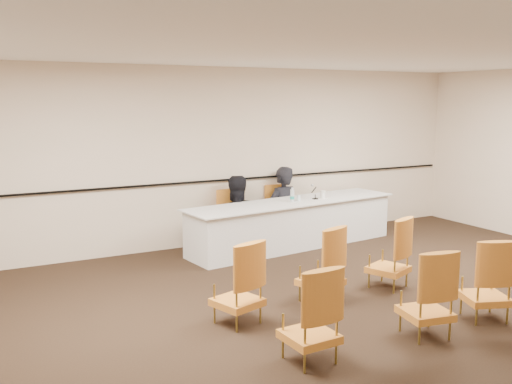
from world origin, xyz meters
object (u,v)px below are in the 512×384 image
(water_bottle, at_px, (292,195))
(aud_chair_front_mid, at_px, (321,264))
(panelist_main, at_px, (282,217))
(panelist_second, at_px, (235,226))
(aud_chair_back_left, at_px, (310,313))
(aud_chair_front_left, at_px, (237,282))
(drinking_glass, at_px, (299,198))
(aud_chair_front_right, at_px, (389,252))
(aud_chair_back_mid, at_px, (426,292))
(panelist_main_chair, at_px, (282,212))
(coffee_cup, at_px, (323,195))
(panelist_second_chair, at_px, (235,218))
(microphone, at_px, (315,192))
(aud_chair_back_right, at_px, (486,278))
(panel_table, at_px, (293,224))

(water_bottle, xyz_separation_m, aud_chair_front_mid, (-1.06, -2.40, -0.42))
(panelist_main, bearing_deg, panelist_second, -5.81)
(aud_chair_back_left, bearing_deg, aud_chair_front_left, 96.77)
(drinking_glass, height_order, aud_chair_front_right, aud_chair_front_right)
(water_bottle, relative_size, drinking_glass, 2.38)
(water_bottle, bearing_deg, aud_chair_back_left, -119.30)
(aud_chair_front_right, relative_size, aud_chair_back_left, 1.00)
(panelist_second, relative_size, aud_chair_back_mid, 1.80)
(panelist_main_chair, distance_m, coffee_cup, 0.85)
(water_bottle, height_order, aud_chair_back_mid, water_bottle)
(coffee_cup, bearing_deg, panelist_second_chair, 160.68)
(panelist_second_chair, bearing_deg, water_bottle, -38.65)
(aud_chair_front_mid, height_order, aud_chair_back_left, same)
(panelist_main, height_order, aud_chair_back_left, panelist_main)
(aud_chair_front_right, bearing_deg, microphone, 57.68)
(panelist_second_chair, distance_m, aud_chair_front_right, 3.01)
(panelist_main, xyz_separation_m, panelist_second, (-0.99, -0.12, -0.04))
(drinking_glass, bearing_deg, aud_chair_back_mid, -102.29)
(panelist_second_chair, relative_size, water_bottle, 3.98)
(panelist_second, distance_m, aud_chair_back_right, 4.39)
(coffee_cup, bearing_deg, aud_chair_back_mid, -109.02)
(panelist_second, relative_size, microphone, 6.85)
(microphone, relative_size, aud_chair_front_left, 0.26)
(aud_chair_back_mid, xyz_separation_m, aud_chair_back_right, (0.93, 0.03, 0.00))
(panelist_main, xyz_separation_m, aud_chair_front_mid, (-1.24, -3.03, 0.08))
(panelist_second_chair, xyz_separation_m, aud_chair_back_mid, (0.13, -4.29, 0.00))
(panelist_main, height_order, drinking_glass, panelist_main)
(panelist_main, xyz_separation_m, drinking_glass, (-0.03, -0.60, 0.44))
(panelist_second, height_order, microphone, panelist_second)
(microphone, xyz_separation_m, aud_chair_front_right, (-0.45, -2.40, -0.43))
(aud_chair_front_left, bearing_deg, aud_chair_back_mid, -54.65)
(panelist_main, xyz_separation_m, coffee_cup, (0.44, -0.62, 0.45))
(aud_chair_back_mid, bearing_deg, aud_chair_front_mid, 115.59)
(aud_chair_back_left, bearing_deg, microphone, 52.97)
(water_bottle, height_order, aud_chair_back_right, water_bottle)
(aud_chair_front_mid, bearing_deg, panelist_main, 49.25)
(aud_chair_front_mid, xyz_separation_m, aud_chair_back_left, (-1.02, -1.31, 0.00))
(panelist_second_chair, distance_m, aud_chair_back_right, 4.39)
(panel_table, relative_size, panelist_main_chair, 4.08)
(microphone, height_order, aud_chair_back_left, microphone)
(panel_table, xyz_separation_m, aud_chair_front_mid, (-1.10, -2.44, 0.09))
(microphone, height_order, aud_chair_back_right, microphone)
(panelist_second, bearing_deg, aud_chair_front_left, 68.03)
(aud_chair_front_mid, bearing_deg, aud_chair_front_right, -17.48)
(panelist_second_chair, xyz_separation_m, water_bottle, (0.82, -0.51, 0.42))
(panelist_main_chair, xyz_separation_m, aud_chair_front_mid, (-1.24, -3.03, 0.00))
(panel_table, distance_m, panelist_main_chair, 0.61)
(aud_chair_front_right, distance_m, aud_chair_back_mid, 1.57)
(panelist_second_chair, height_order, drinking_glass, panelist_second_chair)
(aud_chair_back_mid, bearing_deg, microphone, 83.38)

